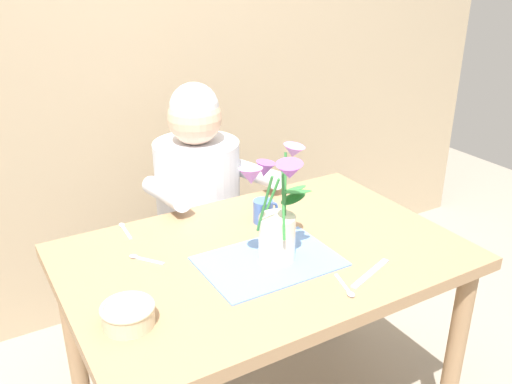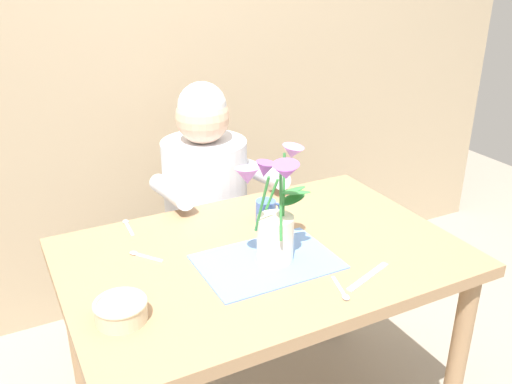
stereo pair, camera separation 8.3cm
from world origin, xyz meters
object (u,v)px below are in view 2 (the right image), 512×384
object	(u,v)px
flower_vase	(275,218)
dinner_knife	(368,277)
seated_person	(207,219)
ceramic_bowl	(121,310)
coffee_cup	(266,211)

from	to	relation	value
flower_vase	dinner_knife	world-z (taller)	flower_vase
dinner_knife	flower_vase	bearing A→B (deg)	114.26
seated_person	ceramic_bowl	distance (m)	0.95
dinner_knife	ceramic_bowl	bearing A→B (deg)	149.34
flower_vase	coffee_cup	xyz separation A→B (m)	(0.10, 0.24, -0.11)
seated_person	flower_vase	size ratio (longest dim) A/B	3.22
seated_person	ceramic_bowl	bearing A→B (deg)	-121.08
seated_person	flower_vase	xyz separation A→B (m)	(-0.06, -0.68, 0.32)
flower_vase	coffee_cup	size ratio (longest dim) A/B	3.79
seated_person	ceramic_bowl	size ratio (longest dim) A/B	8.35
seated_person	coffee_cup	xyz separation A→B (m)	(0.04, -0.45, 0.22)
flower_vase	dinner_knife	distance (m)	0.31
flower_vase	coffee_cup	distance (m)	0.28
ceramic_bowl	coffee_cup	distance (m)	0.65
dinner_knife	coffee_cup	distance (m)	0.45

